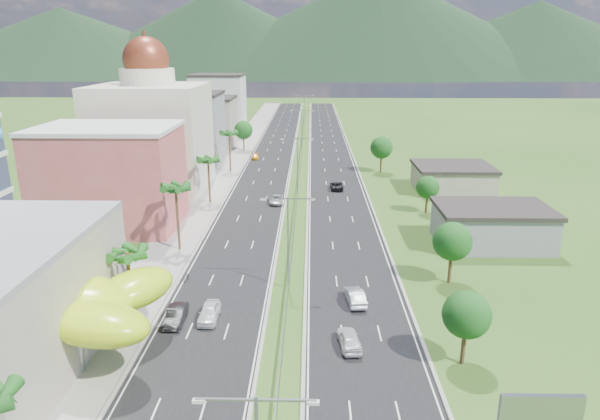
{
  "coord_description": "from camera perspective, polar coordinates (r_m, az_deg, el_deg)",
  "views": [
    {
      "loc": [
        2.56,
        -46.49,
        26.82
      ],
      "look_at": [
        1.18,
        18.17,
        7.0
      ],
      "focal_mm": 32.0,
      "sensor_mm": 36.0,
      "label": 1
    }
  ],
  "objects": [
    {
      "name": "domed_building",
      "position": [
        107.11,
        -15.53,
        8.12
      ],
      "size": [
        20.0,
        20.0,
        28.7
      ],
      "color": "beige",
      "rests_on": "ground"
    },
    {
      "name": "palm_tree_c",
      "position": [
        73.16,
        -13.12,
        2.08
      ],
      "size": [
        3.6,
        3.6,
        9.6
      ],
      "color": "#47301C",
      "rests_on": "ground"
    },
    {
      "name": "lime_canopy",
      "position": [
        52.82,
        -24.51,
        -9.02
      ],
      "size": [
        18.0,
        15.0,
        7.4
      ],
      "color": "#B6DC15",
      "rests_on": "ground"
    },
    {
      "name": "car_yellow_far_left",
      "position": [
        133.68,
        -4.78,
        5.69
      ],
      "size": [
        2.12,
        4.36,
        1.22
      ],
      "primitive_type": "imported",
      "rotation": [
        0.0,
        0.0,
        0.1
      ],
      "color": "orange",
      "rests_on": "road_left"
    },
    {
      "name": "road_right",
      "position": [
        139.18,
        3.25,
        5.91
      ],
      "size": [
        11.0,
        260.0,
        0.04
      ],
      "primitive_type": "cube",
      "color": "black",
      "rests_on": "ground"
    },
    {
      "name": "midrise_grey",
      "position": [
        131.25,
        -11.94,
        8.43
      ],
      "size": [
        16.0,
        15.0,
        16.0
      ],
      "primitive_type": "cube",
      "color": "gray",
      "rests_on": "ground"
    },
    {
      "name": "midrise_beige",
      "position": [
        152.76,
        -10.08,
        9.14
      ],
      "size": [
        16.0,
        15.0,
        13.0
      ],
      "primitive_type": "cube",
      "color": "gray",
      "rests_on": "ground"
    },
    {
      "name": "median_guardrail",
      "position": [
        121.37,
        -0.01,
        4.57
      ],
      "size": [
        0.1,
        216.06,
        0.76
      ],
      "color": "gray",
      "rests_on": "ground"
    },
    {
      "name": "leafy_tree_ra",
      "position": [
        48.87,
        17.35,
        -10.62
      ],
      "size": [
        4.2,
        4.2,
        6.9
      ],
      "color": "#47301C",
      "rests_on": "ground"
    },
    {
      "name": "shed_far",
      "position": [
        107.98,
        15.94,
        3.2
      ],
      "size": [
        14.0,
        12.0,
        4.4
      ],
      "primitive_type": "cube",
      "color": "gray",
      "rests_on": "ground"
    },
    {
      "name": "ground",
      "position": [
        53.73,
        -1.71,
        -12.91
      ],
      "size": [
        500.0,
        500.0,
        0.0
      ],
      "primitive_type": "plane",
      "color": "#2D5119",
      "rests_on": "ground"
    },
    {
      "name": "billboard",
      "position": [
        39.01,
        24.19,
        -19.71
      ],
      "size": [
        5.2,
        0.35,
        6.2
      ],
      "color": "gray",
      "rests_on": "ground"
    },
    {
      "name": "leafy_tree_rc",
      "position": [
        91.45,
        13.47,
        2.35
      ],
      "size": [
        3.85,
        3.85,
        6.33
      ],
      "color": "#47301C",
      "rests_on": "ground"
    },
    {
      "name": "streetlight_median_d",
      "position": [
        142.93,
        0.19,
        8.97
      ],
      "size": [
        6.04,
        0.25,
        11.0
      ],
      "color": "gray",
      "rests_on": "ground"
    },
    {
      "name": "car_white_near_right",
      "position": [
        51.2,
        5.28,
        -13.55
      ],
      "size": [
        2.37,
        4.83,
        1.58
      ],
      "primitive_type": "imported",
      "rotation": [
        0.0,
        0.0,
        3.25
      ],
      "color": "silver",
      "rests_on": "road_right"
    },
    {
      "name": "motorcycle",
      "position": [
        65.59,
        -12.07,
        -6.9
      ],
      "size": [
        0.81,
        1.9,
        1.18
      ],
      "primitive_type": "imported",
      "rotation": [
        0.0,
        0.0,
        -0.14
      ],
      "color": "black",
      "rests_on": "road_left"
    },
    {
      "name": "streetlight_median_c",
      "position": [
        98.59,
        -0.29,
        5.29
      ],
      "size": [
        6.04,
        0.25,
        11.0
      ],
      "color": "gray",
      "rests_on": "ground"
    },
    {
      "name": "palm_tree_e",
      "position": [
        119.33,
        -7.57,
        7.97
      ],
      "size": [
        3.6,
        3.6,
        9.4
      ],
      "color": "#47301C",
      "rests_on": "ground"
    },
    {
      "name": "midrise_white",
      "position": [
        174.93,
        -8.67,
        11.0
      ],
      "size": [
        16.0,
        15.0,
        18.0
      ],
      "primitive_type": "cube",
      "color": "silver",
      "rests_on": "ground"
    },
    {
      "name": "leafy_tree_lfar",
      "position": [
        144.21,
        -6.05,
        8.48
      ],
      "size": [
        4.9,
        4.9,
        8.05
      ],
      "color": "#47301C",
      "rests_on": "ground"
    },
    {
      "name": "shed_near",
      "position": [
        79.69,
        19.79,
        -1.78
      ],
      "size": [
        15.0,
        10.0,
        5.0
      ],
      "primitive_type": "cube",
      "color": "gray",
      "rests_on": "ground"
    },
    {
      "name": "pink_shophouse",
      "position": [
        86.42,
        -19.55,
        3.13
      ],
      "size": [
        20.0,
        15.0,
        15.0
      ],
      "primitive_type": "cube",
      "color": "#BB4E4C",
      "rests_on": "ground"
    },
    {
      "name": "streetlight_median_b",
      "position": [
        60.01,
        -1.29,
        -2.51
      ],
      "size": [
        6.04,
        0.25,
        11.0
      ],
      "color": "gray",
      "rests_on": "ground"
    },
    {
      "name": "leafy_tree_rb",
      "position": [
        64.5,
        15.94,
        -3.25
      ],
      "size": [
        4.55,
        4.55,
        7.47
      ],
      "color": "#47301C",
      "rests_on": "ground"
    },
    {
      "name": "palm_tree_d",
      "position": [
        95.23,
        -9.77,
        5.11
      ],
      "size": [
        3.6,
        3.6,
        8.6
      ],
      "color": "#47301C",
      "rests_on": "ground"
    },
    {
      "name": "car_white_near_left",
      "position": [
        56.31,
        -9.66,
        -10.69
      ],
      "size": [
        1.92,
        4.75,
        1.62
      ],
      "primitive_type": "imported",
      "rotation": [
        0.0,
        0.0,
        -0.0
      ],
      "color": "white",
      "rests_on": "road_left"
    },
    {
      "name": "car_silver_right",
      "position": [
        59.1,
        5.89,
        -9.13
      ],
      "size": [
        2.28,
        5.05,
        1.61
      ],
      "primitive_type": "imported",
      "rotation": [
        0.0,
        0.0,
        3.26
      ],
      "color": "#B8BCC0",
      "rests_on": "road_right"
    },
    {
      "name": "car_dark_left",
      "position": [
        56.44,
        -13.1,
        -10.87
      ],
      "size": [
        1.74,
        4.79,
        1.57
      ],
      "primitive_type": "imported",
      "rotation": [
        0.0,
        0.0,
        0.02
      ],
      "color": "black",
      "rests_on": "road_left"
    },
    {
      "name": "streetlight_median_e",
      "position": [
        187.58,
        0.44,
        10.9
      ],
      "size": [
        6.04,
        0.25,
        11.0
      ],
      "color": "gray",
      "rests_on": "ground"
    },
    {
      "name": "mountain_ridge",
      "position": [
        500.52,
        8.04,
        13.81
      ],
      "size": [
        860.0,
        140.0,
        90.0
      ],
      "primitive_type": null,
      "color": "black",
      "rests_on": "ground"
    },
    {
      "name": "sidewalk_left",
      "position": [
        140.46,
        -6.84,
        5.93
      ],
      "size": [
        7.0,
        260.0,
        0.12
      ],
      "primitive_type": "cube",
      "color": "gray",
      "rests_on": "ground"
    },
    {
      "name": "leafy_tree_rd",
      "position": [
        119.41,
        8.69,
        6.6
      ],
      "size": [
        4.9,
        4.9,
        8.05
      ],
      "color": "#47301C",
      "rests_on": "ground"
    },
    {
      "name": "palm_tree_b",
      "position": [
        55.39,
        -17.96,
        -4.74
      ],
      "size": [
        3.6,
        3.6,
        8.1
      ],
      "color": "#47301C",
      "rests_on": "ground"
    },
    {
      "name": "car_silver_mid_left",
      "position": [
        95.21,
        -2.55,
        1.13
      ],
      "size": [
        2.65,
        5.25,
        1.42
      ],
      "primitive_type": "imported",
      "rotation": [
        0.0,
        0.0,
        0.06
      ],
      "color": "#9B9FA3",
      "rests_on": "road_left"
    },
    {
      "name": "road_left",
      "position": [
        139.46,
        -2.95,
        5.94
      ],
      "size": [
        11.0,
        260.0,
        0.04
      ],
      "primitive_type": "cube",
      "color": "black",
      "rests_on": "ground"
    },
    {
      "name": "car_dark_far_right",
      "position": [
        104.89,
        3.92,
        2.61
      ],
      "size": [
        2.49,
        5.18,
        1.42
      ],
      "primitive_type": "imported",
      "rotation": [
        0.0,
        0.0,
        3.17
      ],
      "color": "black",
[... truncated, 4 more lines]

